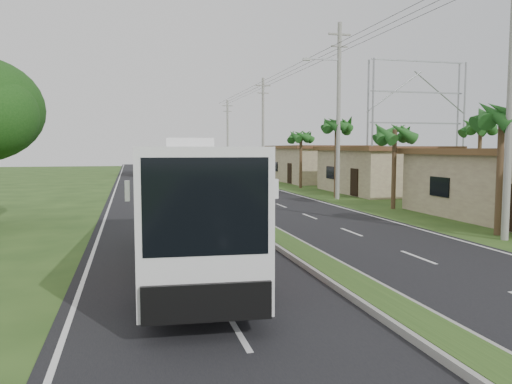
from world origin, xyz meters
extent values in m
plane|color=#284519|center=(0.00, 0.00, 0.00)|extent=(180.00, 180.00, 0.00)
cube|color=black|center=(0.00, 20.00, 0.01)|extent=(14.00, 160.00, 0.02)
cube|color=gray|center=(0.00, 20.00, 0.10)|extent=(1.20, 160.00, 0.17)
cube|color=#284519|center=(0.00, 20.00, 0.18)|extent=(0.95, 160.00, 0.02)
cube|color=silver|center=(-6.70, 20.00, 0.00)|extent=(0.12, 160.00, 0.01)
cube|color=silver|center=(6.70, 20.00, 0.00)|extent=(0.12, 160.00, 0.01)
cube|color=#9B8469|center=(14.00, 22.00, 1.68)|extent=(7.00, 10.00, 3.35)
cube|color=#51271C|center=(14.00, 22.00, 3.51)|extent=(7.60, 10.60, 0.32)
cube|color=#9B8469|center=(14.00, 36.00, 1.75)|extent=(8.00, 11.00, 3.50)
cube|color=#51271C|center=(14.00, 36.00, 3.66)|extent=(8.60, 11.60, 0.32)
cylinder|color=#473321|center=(9.00, 3.00, 2.50)|extent=(0.26, 0.26, 5.00)
cylinder|color=#473321|center=(9.40, 12.00, 2.30)|extent=(0.26, 0.26, 4.60)
cylinder|color=#473321|center=(8.80, 19.00, 2.70)|extent=(0.26, 0.26, 5.40)
cylinder|color=#473321|center=(9.30, 28.00, 2.40)|extent=(0.26, 0.26, 4.80)
cylinder|color=#473321|center=(17.50, 15.00, 2.60)|extent=(0.26, 0.26, 5.20)
cylinder|color=gray|center=(8.50, 2.00, 5.50)|extent=(0.28, 0.28, 11.00)
cylinder|color=gray|center=(8.50, 18.00, 6.00)|extent=(0.28, 0.28, 12.00)
cube|color=gray|center=(8.50, 18.00, 11.20)|extent=(1.60, 0.12, 0.12)
cube|color=gray|center=(8.50, 18.00, 10.40)|extent=(1.20, 0.10, 0.10)
cube|color=gray|center=(7.30, 18.00, 9.50)|extent=(2.40, 0.10, 0.10)
cylinder|color=gray|center=(8.50, 38.00, 5.50)|extent=(0.28, 0.28, 11.00)
cube|color=gray|center=(8.50, 38.00, 10.20)|extent=(1.60, 0.12, 0.12)
cube|color=gray|center=(8.50, 38.00, 9.40)|extent=(1.20, 0.10, 0.10)
cylinder|color=gray|center=(8.50, 58.00, 5.25)|extent=(0.28, 0.28, 10.50)
cube|color=gray|center=(8.50, 58.00, 9.70)|extent=(1.60, 0.12, 0.12)
cube|color=gray|center=(8.50, 58.00, 8.90)|extent=(1.20, 0.10, 0.10)
cylinder|color=gray|center=(17.00, 29.50, 6.00)|extent=(0.18, 0.18, 12.00)
cylinder|color=gray|center=(27.00, 29.50, 6.00)|extent=(0.18, 0.18, 12.00)
cylinder|color=gray|center=(17.00, 30.50, 6.00)|extent=(0.18, 0.18, 12.00)
cylinder|color=gray|center=(27.00, 30.50, 6.00)|extent=(0.18, 0.18, 12.00)
cube|color=gray|center=(22.00, 30.00, 6.00)|extent=(10.00, 0.14, 0.14)
cube|color=gray|center=(22.00, 30.00, 9.00)|extent=(10.00, 0.14, 0.14)
cube|color=gray|center=(22.00, 30.00, 12.00)|extent=(10.00, 0.14, 0.14)
cube|color=white|center=(-3.72, 0.47, 1.99)|extent=(3.32, 11.96, 3.10)
cube|color=black|center=(-3.68, 1.06, 2.68)|extent=(3.19, 9.61, 1.24)
cube|color=black|center=(-4.15, -5.36, 2.49)|extent=(2.22, 0.30, 1.74)
cube|color=red|center=(-3.81, -0.71, 1.37)|extent=(2.88, 5.29, 0.54)
cube|color=#FF9E15|center=(-3.70, 0.76, 1.13)|extent=(2.72, 3.13, 0.25)
cube|color=white|center=(-3.64, 1.65, 3.68)|extent=(1.55, 2.46, 0.28)
cylinder|color=black|center=(-5.10, -3.18, 0.51)|extent=(0.39, 1.04, 1.02)
cylinder|color=black|center=(-2.89, -3.34, 0.51)|extent=(0.39, 1.04, 1.02)
cylinder|color=black|center=(-4.60, 3.69, 0.51)|extent=(0.39, 1.04, 1.02)
cylinder|color=black|center=(-2.38, 3.53, 0.51)|extent=(0.39, 1.04, 1.02)
cube|color=white|center=(-3.11, 54.77, 1.81)|extent=(3.41, 12.02, 3.30)
cube|color=black|center=(-3.07, 55.29, 2.80)|extent=(3.24, 8.94, 1.12)
cube|color=#E05916|center=(-3.18, 53.74, 1.18)|extent=(3.02, 5.85, 0.36)
cylinder|color=black|center=(-4.59, 49.96, 0.50)|extent=(0.38, 1.01, 0.99)
cylinder|color=black|center=(-2.32, 49.80, 0.50)|extent=(0.38, 1.01, 0.99)
cylinder|color=black|center=(-3.93, 59.23, 0.50)|extent=(0.38, 1.01, 0.99)
cylinder|color=black|center=(-1.67, 59.07, 0.50)|extent=(0.38, 1.01, 0.99)
imported|color=black|center=(-0.97, 5.97, 0.58)|extent=(1.96, 0.69, 1.16)
imported|color=maroon|center=(-0.97, 5.97, 1.37)|extent=(0.63, 0.44, 1.64)
camera|label=1|loc=(-5.43, -14.03, 3.51)|focal=35.00mm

